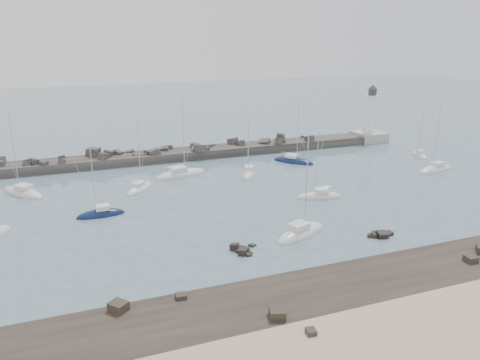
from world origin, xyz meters
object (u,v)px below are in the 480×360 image
at_px(sailboat_1, 23,193).
at_px(sailboat_4, 181,175).
at_px(sailboat_7, 293,162).
at_px(sailboat_6, 301,234).
at_px(sailboat_10, 419,156).
at_px(sailboat_2, 101,215).
at_px(sailboat_8, 319,197).
at_px(sailboat_3, 140,189).
at_px(lighthouse, 369,129).
at_px(sailboat_9, 435,170).
at_px(sailboat_5, 249,174).

xyz_separation_m(sailboat_1, sailboat_4, (27.30, 1.09, 0.00)).
xyz_separation_m(sailboat_4, sailboat_7, (24.30, 1.05, -0.01)).
relative_size(sailboat_6, sailboat_10, 1.41).
distance_m(sailboat_2, sailboat_8, 34.43).
relative_size(sailboat_3, sailboat_6, 0.84).
xyz_separation_m(sailboat_2, sailboat_7, (40.24, 16.84, -0.01)).
xyz_separation_m(sailboat_1, sailboat_7, (51.60, 2.14, -0.00)).
bearing_deg(sailboat_3, lighthouse, 16.82).
height_order(sailboat_3, sailboat_6, sailboat_6).
bearing_deg(sailboat_2, sailboat_6, -34.05).
xyz_separation_m(sailboat_1, sailboat_6, (35.78, -31.21, 0.01)).
bearing_deg(sailboat_7, sailboat_3, -168.76).
distance_m(sailboat_4, sailboat_8, 27.18).
distance_m(lighthouse, sailboat_2, 72.79).
distance_m(sailboat_2, sailboat_7, 43.62).
bearing_deg(sailboat_1, sailboat_3, -13.28).
height_order(sailboat_1, sailboat_9, sailboat_1).
relative_size(sailboat_7, sailboat_10, 1.35).
relative_size(sailboat_4, sailboat_7, 1.17).
xyz_separation_m(lighthouse, sailboat_6, (-42.56, -44.84, -2.94)).
distance_m(sailboat_6, sailboat_9, 43.01).
height_order(sailboat_4, sailboat_6, sailboat_4).
bearing_deg(sailboat_8, sailboat_2, 172.68).
distance_m(sailboat_9, sailboat_10, 11.27).
distance_m(sailboat_4, sailboat_10, 52.61).
relative_size(lighthouse, sailboat_10, 1.42).
distance_m(sailboat_3, sailboat_5, 20.87).
distance_m(lighthouse, sailboat_5, 42.33).
bearing_deg(sailboat_6, sailboat_7, 64.63).
bearing_deg(sailboat_5, sailboat_2, -157.32).
height_order(sailboat_5, sailboat_8, sailboat_5).
bearing_deg(sailboat_10, sailboat_1, 177.81).
bearing_deg(sailboat_7, sailboat_6, -115.37).
bearing_deg(sailboat_3, sailboat_1, 166.72).
height_order(lighthouse, sailboat_8, lighthouse).
bearing_deg(sailboat_10, sailboat_3, -178.72).
bearing_deg(sailboat_1, sailboat_4, 2.28).
relative_size(sailboat_1, sailboat_6, 1.05).
height_order(sailboat_2, sailboat_3, sailboat_3).
bearing_deg(sailboat_1, sailboat_7, 2.37).
xyz_separation_m(sailboat_2, sailboat_8, (34.15, -4.38, -0.01)).
height_order(lighthouse, sailboat_5, lighthouse).
distance_m(sailboat_2, sailboat_4, 22.44).
height_order(sailboat_3, sailboat_10, sailboat_3).
xyz_separation_m(sailboat_6, sailboat_8, (9.73, 12.12, -0.01)).
xyz_separation_m(sailboat_2, sailboat_10, (68.39, 11.66, -0.01)).
distance_m(lighthouse, sailboat_4, 52.64).
relative_size(sailboat_9, sailboat_10, 1.38).
distance_m(sailboat_3, sailboat_8, 30.59).
distance_m(sailboat_1, sailboat_2, 18.58).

